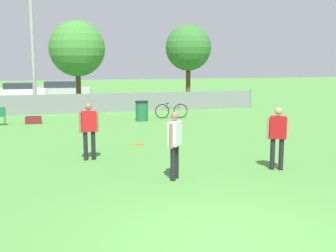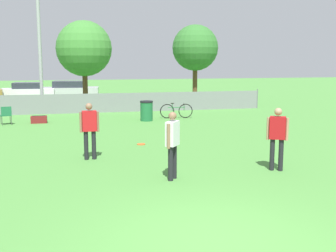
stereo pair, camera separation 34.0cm
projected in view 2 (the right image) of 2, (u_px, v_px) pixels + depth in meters
ground_plane at (215, 242)px, 6.94m from camera, size 120.00×120.00×0.00m
fence_backline at (108, 103)px, 24.15m from camera, size 18.58×0.07×1.21m
light_pole at (38, 18)px, 23.98m from camera, size 0.90×0.36×9.20m
tree_near_pole at (84, 49)px, 26.07m from camera, size 3.44×3.44×5.41m
tree_far_right at (195, 48)px, 28.45m from camera, size 3.10×3.10×5.36m
player_thrower_red at (277, 134)px, 11.29m from camera, size 0.51×0.40×1.71m
player_receiver_white at (172, 141)px, 10.43m from camera, size 0.43×0.48×1.71m
player_defender_red at (89, 127)px, 12.57m from camera, size 0.58×0.24×1.71m
frisbee_disc at (141, 144)px, 14.96m from camera, size 0.30×0.30×0.03m
folding_chair_sideline at (6, 114)px, 19.48m from camera, size 0.56×0.56×0.86m
bicycle_sideline at (176, 111)px, 21.75m from camera, size 1.70×0.44×0.79m
trash_bin at (147, 111)px, 20.78m from camera, size 0.64×0.64×0.99m
gear_bag_sideline at (39, 120)px, 20.08m from camera, size 0.74×0.41×0.36m
parked_car_white at (28, 91)px, 32.34m from camera, size 4.14×1.98×1.29m
parked_car_silver at (69, 90)px, 33.35m from camera, size 4.77×2.34×1.36m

